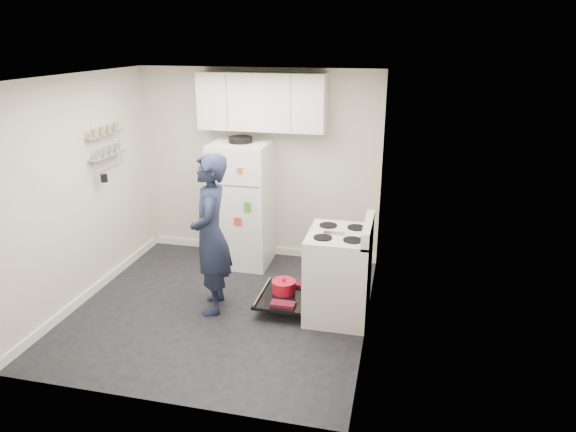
% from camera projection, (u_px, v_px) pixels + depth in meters
% --- Properties ---
extents(room, '(3.21, 3.21, 2.51)m').
position_uv_depth(room, '(215.00, 204.00, 5.36)').
color(room, black).
rests_on(room, ground).
extents(electric_range, '(0.66, 0.76, 1.10)m').
position_uv_depth(electric_range, '(337.00, 275.00, 5.45)').
color(electric_range, silver).
rests_on(electric_range, ground).
extents(open_oven_door, '(0.55, 0.70, 0.22)m').
position_uv_depth(open_oven_door, '(284.00, 292.00, 5.69)').
color(open_oven_door, black).
rests_on(open_oven_door, ground).
extents(refrigerator, '(0.72, 0.74, 1.69)m').
position_uv_depth(refrigerator, '(242.00, 204.00, 6.64)').
color(refrigerator, white).
rests_on(refrigerator, ground).
extents(upper_cabinets, '(1.60, 0.33, 0.70)m').
position_uv_depth(upper_cabinets, '(262.00, 102.00, 6.33)').
color(upper_cabinets, silver).
rests_on(upper_cabinets, room).
extents(wall_shelf_rack, '(0.14, 0.60, 0.61)m').
position_uv_depth(wall_shelf_rack, '(106.00, 145.00, 5.95)').
color(wall_shelf_rack, '#B2B2B7').
rests_on(wall_shelf_rack, room).
extents(person, '(0.57, 0.73, 1.75)m').
position_uv_depth(person, '(211.00, 235.00, 5.44)').
color(person, '#191F38').
rests_on(person, ground).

